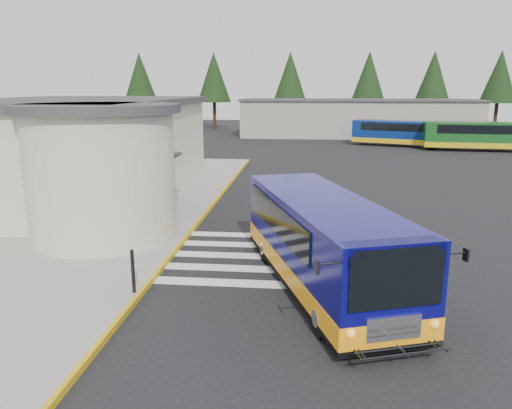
# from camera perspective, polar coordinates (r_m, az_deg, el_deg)

# --- Properties ---
(ground) EXTENTS (140.00, 140.00, 0.00)m
(ground) POSITION_cam_1_polar(r_m,az_deg,el_deg) (17.47, 4.45, -5.21)
(ground) COLOR black
(ground) RESTS_ON ground
(sidewalk) EXTENTS (10.00, 34.00, 0.15)m
(sidewalk) POSITION_cam_1_polar(r_m,az_deg,el_deg) (23.24, -18.05, -0.96)
(sidewalk) COLOR gray
(sidewalk) RESTS_ON ground
(curb_strip) EXTENTS (0.12, 34.00, 0.16)m
(curb_strip) POSITION_cam_1_polar(r_m,az_deg,el_deg) (21.73, -6.01, -1.32)
(curb_strip) COLOR gold
(curb_strip) RESTS_ON ground
(station_building) EXTENTS (12.70, 18.70, 4.80)m
(station_building) POSITION_cam_1_polar(r_m,az_deg,el_deg) (26.17, -19.62, 6.01)
(station_building) COLOR beige
(station_building) RESTS_ON ground
(crosswalk) EXTENTS (8.00, 5.35, 0.01)m
(crosswalk) POSITION_cam_1_polar(r_m,az_deg,el_deg) (16.73, 2.66, -6.01)
(crosswalk) COLOR silver
(crosswalk) RESTS_ON ground
(depot_building) EXTENTS (26.40, 8.40, 4.20)m
(depot_building) POSITION_cam_1_polar(r_m,az_deg,el_deg) (58.94, 11.48, 9.69)
(depot_building) COLOR gray
(depot_building) RESTS_ON ground
(tree_line) EXTENTS (58.40, 4.40, 10.00)m
(tree_line) POSITION_cam_1_polar(r_m,az_deg,el_deg) (66.85, 11.26, 14.10)
(tree_line) COLOR black
(tree_line) RESTS_ON ground
(transit_bus) EXTENTS (5.29, 9.22, 2.54)m
(transit_bus) POSITION_cam_1_polar(r_m,az_deg,el_deg) (14.06, 7.66, -4.70)
(transit_bus) COLOR #090860
(transit_bus) RESTS_ON ground
(pedestrian_a) EXTENTS (0.63, 0.75, 1.77)m
(pedestrian_a) POSITION_cam_1_polar(r_m,az_deg,el_deg) (17.77, -18.19, -2.05)
(pedestrian_a) COLOR black
(pedestrian_a) RESTS_ON sidewalk
(pedestrian_b) EXTENTS (0.83, 1.00, 1.87)m
(pedestrian_b) POSITION_cam_1_polar(r_m,az_deg,el_deg) (18.15, -12.84, -1.23)
(pedestrian_b) COLOR black
(pedestrian_b) RESTS_ON sidewalk
(bollard) EXTENTS (0.10, 0.10, 1.20)m
(bollard) POSITION_cam_1_polar(r_m,az_deg,el_deg) (13.78, -13.89, -7.41)
(bollard) COLOR black
(bollard) RESTS_ON sidewalk
(far_bus_a) EXTENTS (8.30, 4.96, 2.07)m
(far_bus_a) POSITION_cam_1_polar(r_m,az_deg,el_deg) (50.08, 15.70, 8.00)
(far_bus_a) COLOR navy
(far_bus_a) RESTS_ON ground
(far_bus_b) EXTENTS (8.62, 3.13, 2.18)m
(far_bus_b) POSITION_cam_1_polar(r_m,az_deg,el_deg) (48.59, 23.58, 7.33)
(far_bus_b) COLOR #134919
(far_bus_b) RESTS_ON ground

